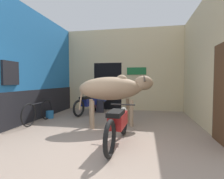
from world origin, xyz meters
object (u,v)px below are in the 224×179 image
at_px(bucket, 50,114).
at_px(cow, 115,89).
at_px(plastic_stool, 94,106).
at_px(shopkeeper_seated, 101,97).
at_px(motorcycle_far, 89,103).
at_px(motorcycle_near, 118,123).
at_px(bicycle, 39,112).

bearing_deg(bucket, cow, -13.15).
bearing_deg(plastic_stool, shopkeeper_seated, -24.82).
bearing_deg(bucket, shopkeeper_seated, 46.75).
xyz_separation_m(plastic_stool, bucket, (-1.11, -1.70, -0.09)).
bearing_deg(plastic_stool, motorcycle_far, -90.20).
height_order(motorcycle_near, shopkeeper_seated, shopkeeper_seated).
height_order(shopkeeper_seated, bucket, shopkeeper_seated).
height_order(cow, bucket, cow).
xyz_separation_m(motorcycle_near, motorcycle_far, (-1.65, 3.02, -0.02)).
height_order(motorcycle_near, plastic_stool, motorcycle_near).
distance_m(motorcycle_near, plastic_stool, 4.06).
xyz_separation_m(cow, bicycle, (-2.43, -0.10, -0.74)).
bearing_deg(motorcycle_far, plastic_stool, 89.80).
relative_size(cow, plastic_stool, 5.57).
xyz_separation_m(motorcycle_far, bucket, (-1.11, -1.01, -0.29)).
xyz_separation_m(bicycle, plastic_stool, (1.10, 2.37, -0.13)).
bearing_deg(bicycle, cow, 2.40).
bearing_deg(motorcycle_far, bucket, -137.76).
distance_m(cow, motorcycle_far, 2.17).
xyz_separation_m(motorcycle_near, bucket, (-2.75, 2.01, -0.31)).
distance_m(bicycle, plastic_stool, 2.61).
relative_size(bicycle, plastic_stool, 4.09).
relative_size(shopkeeper_seated, plastic_stool, 2.97).
height_order(shopkeeper_seated, plastic_stool, shopkeeper_seated).
xyz_separation_m(cow, bucket, (-2.44, 0.57, -0.96)).
bearing_deg(plastic_stool, motorcycle_near, -66.08).
bearing_deg(cow, motorcycle_far, 130.22).
bearing_deg(cow, shopkeeper_seated, 115.19).
bearing_deg(shopkeeper_seated, motorcycle_far, -122.52).
bearing_deg(bucket, motorcycle_far, 42.24).
bearing_deg(motorcycle_far, bicycle, -123.10).
bearing_deg(bicycle, plastic_stool, 65.16).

